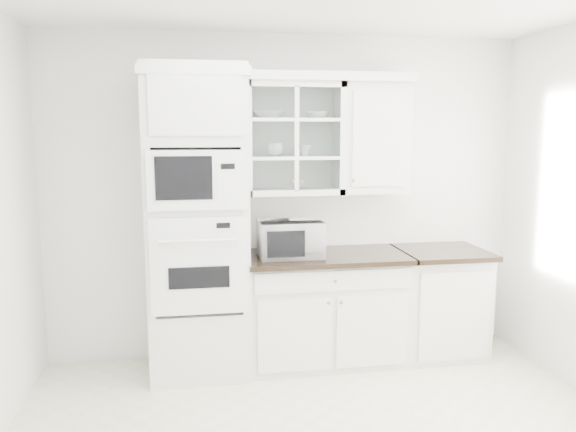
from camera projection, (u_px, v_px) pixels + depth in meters
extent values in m
cube|color=white|center=(286.00, 198.00, 4.77)|extent=(4.00, 0.02, 2.70)
cube|color=silver|center=(198.00, 224.00, 4.36)|extent=(0.76, 0.65, 2.40)
cube|color=white|center=(199.00, 266.00, 4.07)|extent=(0.70, 0.03, 0.72)
cube|color=black|center=(199.00, 278.00, 4.07)|extent=(0.44, 0.01, 0.16)
cube|color=white|center=(197.00, 181.00, 3.98)|extent=(0.70, 0.03, 0.43)
cube|color=black|center=(184.00, 178.00, 3.94)|extent=(0.40, 0.01, 0.31)
cube|color=silver|center=(325.00, 310.00, 4.67)|extent=(1.30, 0.60, 0.88)
cube|color=#312214|center=(327.00, 257.00, 4.56)|extent=(1.32, 0.67, 0.04)
cube|color=silver|center=(438.00, 304.00, 4.83)|extent=(0.70, 0.60, 0.88)
cube|color=#312214|center=(442.00, 252.00, 4.72)|extent=(0.72, 0.67, 0.04)
cube|color=silver|center=(293.00, 139.00, 4.54)|extent=(0.80, 0.33, 0.90)
cube|color=silver|center=(293.00, 157.00, 4.57)|extent=(0.74, 0.29, 0.02)
cube|color=silver|center=(293.00, 120.00, 4.52)|extent=(0.74, 0.29, 0.02)
cube|color=silver|center=(373.00, 138.00, 4.65)|extent=(0.55, 0.33, 0.90)
cube|color=white|center=(281.00, 77.00, 4.43)|extent=(2.14, 0.38, 0.07)
imported|color=white|center=(290.00, 238.00, 4.47)|extent=(0.51, 0.42, 0.29)
imported|color=white|center=(268.00, 115.00, 4.50)|extent=(0.31, 0.31, 0.06)
imported|color=white|center=(318.00, 115.00, 4.55)|extent=(0.21, 0.21, 0.06)
imported|color=white|center=(275.00, 150.00, 4.51)|extent=(0.17, 0.17, 0.11)
imported|color=white|center=(305.00, 150.00, 4.57)|extent=(0.10, 0.10, 0.09)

